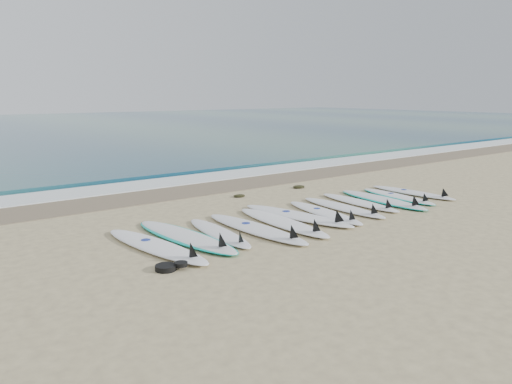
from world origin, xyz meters
TOP-DOWN VIEW (x-y plane):
  - ground at (0.00, 0.00)m, footprint 120.00×120.00m
  - wet_sand_band at (0.00, 4.10)m, footprint 120.00×1.80m
  - foam_band at (0.00, 5.50)m, footprint 120.00×1.40m
  - wave_crest at (0.00, 7.00)m, footprint 120.00×1.00m
  - surfboard_0 at (-3.69, -0.11)m, footprint 0.93×2.85m
  - surfboard_1 at (-3.01, 0.12)m, footprint 0.94×2.94m
  - surfboard_2 at (-2.39, -0.05)m, footprint 0.77×2.35m
  - surfboard_3 at (-1.69, -0.27)m, footprint 0.67×2.86m
  - surfboard_4 at (-0.98, -0.22)m, footprint 0.74×2.83m
  - surfboard_5 at (-0.36, 0.00)m, footprint 1.04×2.91m
  - surfboard_6 at (0.29, -0.13)m, footprint 0.88×2.55m
  - surfboard_7 at (0.98, -0.04)m, footprint 0.66×2.55m
  - surfboard_8 at (1.68, 0.09)m, footprint 0.70×2.49m
  - surfboard_9 at (2.36, -0.03)m, footprint 0.93×2.79m
  - surfboard_10 at (3.01, 0.00)m, footprint 0.88×2.42m
  - surfboard_11 at (3.71, 0.04)m, footprint 0.59×2.48m
  - seaweed_near at (-0.06, 2.57)m, footprint 0.32×0.25m
  - seaweed_far at (1.97, 2.55)m, footprint 0.36×0.28m
  - leash_coil at (-4.00, -1.11)m, footprint 0.46×0.36m

SIDE VIEW (x-z plane):
  - ground at x=0.00m, z-range 0.00..0.00m
  - wet_sand_band at x=0.00m, z-range 0.00..0.01m
  - foam_band at x=0.00m, z-range 0.00..0.04m
  - seaweed_near at x=-0.06m, z-range 0.00..0.06m
  - seaweed_far at x=1.97m, z-range 0.00..0.07m
  - surfboard_10 at x=3.01m, z-range -0.11..0.19m
  - leash_coil at x=-4.00m, z-range -0.01..0.10m
  - wave_crest at x=0.00m, z-range 0.00..0.10m
  - surfboard_2 at x=-2.39m, z-range -0.10..0.20m
  - surfboard_9 at x=2.36m, z-range -0.12..0.23m
  - surfboard_8 at x=1.68m, z-range -0.10..0.21m
  - surfboard_11 at x=3.71m, z-range -0.10..0.21m
  - surfboard_1 at x=-3.01m, z-range -0.13..0.24m
  - surfboard_6 at x=0.29m, z-range -0.10..0.22m
  - surfboard_7 at x=0.98m, z-range -0.11..0.22m
  - surfboard_4 at x=-0.98m, z-range -0.12..0.24m
  - surfboard_0 at x=-3.69m, z-range -0.12..0.24m
  - surfboard_3 at x=-1.69m, z-range -0.12..0.24m
  - surfboard_5 at x=-0.36m, z-range -0.12..0.25m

